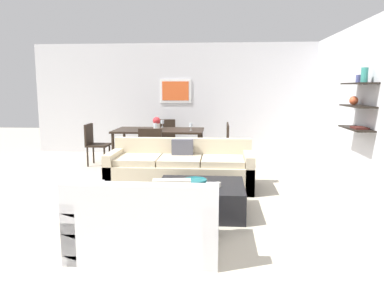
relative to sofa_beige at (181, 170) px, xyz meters
name	(u,v)px	position (x,y,z in m)	size (l,w,h in m)	color
ground_plane	(173,193)	(-0.09, -0.34, -0.29)	(18.00, 18.00, 0.00)	#BCB29E
back_wall_unit	(203,99)	(0.20, 3.19, 1.06)	(8.40, 0.09, 2.70)	silver
right_wall_shelf_unit	(363,106)	(2.94, 0.26, 1.06)	(0.34, 8.20, 2.70)	silver
sofa_beige	(181,170)	(0.00, 0.00, 0.00)	(2.34, 0.90, 0.78)	beige
loveseat_white	(147,222)	(-0.07, -2.41, 0.00)	(1.44, 0.90, 0.78)	white
coffee_table	(201,198)	(0.40, -1.21, -0.10)	(1.14, 0.99, 0.38)	black
decorative_bowl	(195,182)	(0.32, -1.29, 0.14)	(0.31, 0.31, 0.09)	#19666B
candle_jar	(218,185)	(0.63, -1.33, 0.12)	(0.06, 0.06, 0.06)	silver
dining_table	(159,132)	(-0.67, 1.88, 0.39)	(1.89, 1.02, 0.75)	black
dining_chair_foot	(151,148)	(-0.67, 0.96, 0.21)	(0.44, 0.44, 0.88)	black
dining_chair_left_near	(94,142)	(-2.02, 1.65, 0.21)	(0.44, 0.44, 0.88)	black
dining_chair_right_near	(222,143)	(0.68, 1.65, 0.21)	(0.44, 0.44, 0.88)	black
dining_chair_head	(166,135)	(-0.67, 2.80, 0.21)	(0.44, 0.44, 0.88)	black
dining_chair_right_far	(222,140)	(0.68, 2.11, 0.21)	(0.44, 0.44, 0.88)	black
wine_glass_head	(162,122)	(-0.67, 2.33, 0.58)	(0.08, 0.08, 0.16)	silver
wine_glass_foot	(155,126)	(-0.67, 1.43, 0.59)	(0.07, 0.07, 0.18)	silver
wine_glass_right_near	(191,125)	(0.02, 1.75, 0.56)	(0.07, 0.07, 0.15)	silver
centerpiece_vase	(157,123)	(-0.72, 1.88, 0.60)	(0.16, 0.16, 0.27)	silver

